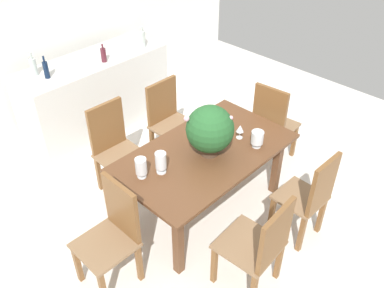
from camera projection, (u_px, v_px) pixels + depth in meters
name	position (u px, v px, depth m)	size (l,w,h in m)	color
ground_plane	(200.00, 205.00, 4.43)	(7.04, 7.04, 0.00)	silver
back_wall	(48.00, 25.00, 5.10)	(6.40, 0.10, 2.60)	white
dining_table	(205.00, 159.00, 4.00)	(1.73, 1.00, 0.76)	brown
chair_far_left	(114.00, 144.00, 4.37)	(0.46, 0.44, 1.01)	brown
chair_far_right	(168.00, 117.00, 4.83)	(0.48, 0.42, 0.97)	brown
chair_foot_end	(272.00, 122.00, 4.70)	(0.48, 0.47, 1.04)	brown
chair_near_right	(310.00, 195.00, 3.76)	(0.42, 0.42, 1.00)	brown
chair_head_end	(114.00, 230.00, 3.42)	(0.46, 0.45, 1.00)	brown
chair_near_left	(261.00, 244.00, 3.31)	(0.50, 0.50, 0.99)	brown
flower_centerpiece	(210.00, 130.00, 3.75)	(0.45, 0.45, 0.50)	#4C3828
crystal_vase_left	(161.00, 161.00, 3.62)	(0.10, 0.10, 0.21)	silver
crystal_vase_center_near	(257.00, 138.00, 3.94)	(0.12, 0.12, 0.17)	silver
crystal_vase_right	(141.00, 167.00, 3.58)	(0.10, 0.10, 0.20)	silver
wine_glass	(240.00, 129.00, 4.06)	(0.07, 0.07, 0.15)	silver
kitchen_counter	(96.00, 94.00, 5.38)	(1.92, 0.67, 0.97)	silver
wine_bottle_clear	(104.00, 55.00, 4.99)	(0.07, 0.07, 0.23)	#511E28
wine_bottle_dark	(46.00, 70.00, 4.64)	(0.06, 0.06, 0.26)	#0F1E38
wine_bottle_green	(142.00, 39.00, 5.34)	(0.08, 0.08, 0.27)	#B2BFB7
wine_bottle_tall	(34.00, 66.00, 4.70)	(0.07, 0.07, 0.27)	#B2BFB7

